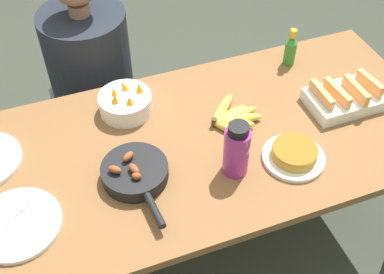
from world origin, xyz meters
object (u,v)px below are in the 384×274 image
Objects in this scene: skillet at (135,173)px; hot_sauce_bottle at (291,49)px; fruit_bowl_mango at (126,103)px; water_bottle at (237,150)px; empty_plate_far_left at (17,224)px; banana_bunch at (231,118)px; melon_tray at (344,98)px; person_figure at (96,96)px; frittata_plate_center at (294,155)px.

hot_sauce_bottle reaches higher than skillet.
fruit_bowl_mango is 0.48m from water_bottle.
hot_sauce_bottle is (1.13, 0.42, 0.06)m from empty_plate_far_left.
fruit_bowl_mango is (-0.34, 0.19, 0.02)m from banana_bunch.
hot_sauce_bottle is (-0.07, 0.29, 0.04)m from melon_tray.
water_bottle is at bearing -163.60° from melon_tray.
water_bottle reaches higher than banana_bunch.
empty_plate_far_left is 0.70m from water_bottle.
fruit_bowl_mango is 0.95× the size of water_bottle.
banana_bunch is at bearing -56.65° from person_figure.
melon_tray is 0.35m from frittata_plate_center.
person_figure is (0.37, 0.79, -0.27)m from empty_plate_far_left.
hot_sauce_bottle is (0.75, 0.37, 0.04)m from skillet.
skillet is (-0.39, -0.13, 0.01)m from banana_bunch.
fruit_bowl_mango is 0.17× the size of person_figure.
empty_plate_far_left is (-0.90, 0.05, -0.02)m from frittata_plate_center.
hot_sauce_bottle is at bearing 33.08° from banana_bunch.
hot_sauce_bottle reaches higher than empty_plate_far_left.
frittata_plate_center is at bearing -3.35° from empty_plate_far_left.
person_figure is (-0.06, 0.42, -0.30)m from fruit_bowl_mango.
melon_tray is at bearing -39.00° from person_figure.
frittata_plate_center is 1.03× the size of water_bottle.
banana_bunch is 0.42m from skillet.
melon_tray is (0.43, -0.06, 0.02)m from banana_bunch.
melon_tray is 0.24× the size of person_figure.
water_bottle is at bearing -110.61° from banana_bunch.
fruit_bowl_mango is at bearing -81.78° from person_figure.
frittata_plate_center is at bearing -116.51° from hot_sauce_bottle.
frittata_plate_center is at bearing -62.56° from banana_bunch.
skillet is at bearing 166.17° from water_bottle.
frittata_plate_center is (0.12, -0.24, 0.01)m from banana_bunch.
banana_bunch reaches higher than empty_plate_far_left.
hot_sauce_bottle reaches higher than melon_tray.
melon_tray is 1.21m from empty_plate_far_left.
frittata_plate_center is at bearing -42.57° from fruit_bowl_mango.
fruit_bowl_mango is (0.06, 0.32, 0.01)m from skillet.
skillet is 0.33m from fruit_bowl_mango.
frittata_plate_center is 0.53m from hot_sauce_bottle.
person_figure is (-0.40, 0.61, -0.28)m from banana_bunch.
water_bottle is at bearing -134.57° from hot_sauce_bottle.
melon_tray is at bearing 16.40° from water_bottle.
person_figure is at bearing 98.22° from fruit_bowl_mango.
frittata_plate_center is 1.30× the size of hot_sauce_bottle.
person_figure is at bearing 111.42° from water_bottle.
skillet is 0.84m from hot_sauce_bottle.
banana_bunch is 0.39m from fruit_bowl_mango.
person_figure is (-0.52, 0.84, -0.28)m from frittata_plate_center.
fruit_bowl_mango reaches higher than empty_plate_far_left.
hot_sauce_bottle reaches higher than frittata_plate_center.
banana_bunch is 0.80m from empty_plate_far_left.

